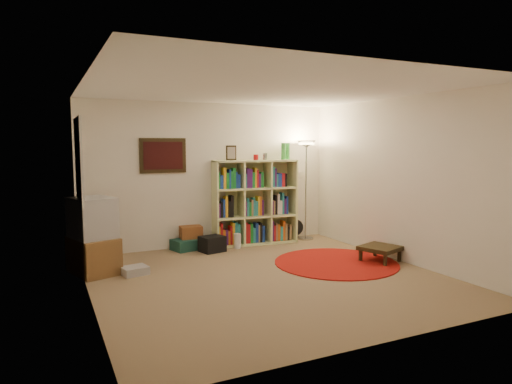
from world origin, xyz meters
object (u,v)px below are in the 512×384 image
floor_fan (295,228)px  suitcase (189,244)px  tv_stand (93,237)px  floor_lamp (306,158)px  side_table (380,249)px  bookshelf (253,203)px

floor_fan → suitcase: floor_fan is taller
tv_stand → floor_fan: bearing=-4.6°
floor_lamp → side_table: 2.34m
bookshelf → tv_stand: (-2.81, -0.78, -0.22)m
floor_fan → side_table: bearing=-71.9°
bookshelf → side_table: bearing=-53.6°
bookshelf → floor_fan: bookshelf is taller
floor_fan → suitcase: bearing=-167.6°
floor_lamp → tv_stand: 4.06m
suitcase → side_table: size_ratio=0.96×
bookshelf → floor_lamp: size_ratio=0.98×
suitcase → side_table: (2.40, -2.04, 0.11)m
floor_lamp → tv_stand: (-3.86, -0.71, -1.03)m
floor_fan → tv_stand: tv_stand is taller
bookshelf → tv_stand: bookshelf is taller
bookshelf → floor_fan: bearing=12.3°
side_table → tv_stand: bearing=163.3°
bookshelf → suitcase: size_ratio=2.84×
bookshelf → suitcase: bookshelf is taller
floor_fan → side_table: (0.28, -2.11, 0.02)m
suitcase → floor_fan: bearing=-12.9°
floor_fan → tv_stand: bearing=-155.9°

